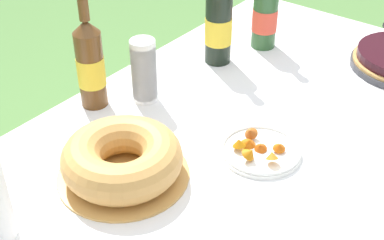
# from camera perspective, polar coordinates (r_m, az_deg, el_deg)

# --- Properties ---
(garden_table) EXTENTS (1.60, 1.01, 0.70)m
(garden_table) POSITION_cam_1_polar(r_m,az_deg,el_deg) (1.48, 6.85, -2.94)
(garden_table) COLOR brown
(garden_table) RESTS_ON ground_plane
(tablecloth) EXTENTS (1.61, 1.02, 0.10)m
(tablecloth) POSITION_cam_1_polar(r_m,az_deg,el_deg) (1.45, 6.99, -1.30)
(tablecloth) COLOR white
(tablecloth) RESTS_ON garden_table
(bundt_cake) EXTENTS (0.31, 0.31, 0.10)m
(bundt_cake) POSITION_cam_1_polar(r_m,az_deg,el_deg) (1.25, -7.46, -4.15)
(bundt_cake) COLOR tan
(bundt_cake) RESTS_ON tablecloth
(cup_stack) EXTENTS (0.07, 0.07, 0.19)m
(cup_stack) POSITION_cam_1_polar(r_m,az_deg,el_deg) (1.50, -5.15, 5.23)
(cup_stack) COLOR white
(cup_stack) RESTS_ON tablecloth
(cider_bottle_green) EXTENTS (0.08, 0.08, 0.32)m
(cider_bottle_green) POSITION_cam_1_polar(r_m,az_deg,el_deg) (1.81, 7.81, 11.19)
(cider_bottle_green) COLOR #2D562D
(cider_bottle_green) RESTS_ON tablecloth
(cider_bottle_amber) EXTENTS (0.08, 0.08, 0.34)m
(cider_bottle_amber) POSITION_cam_1_polar(r_m,az_deg,el_deg) (1.49, -10.80, 5.90)
(cider_bottle_amber) COLOR brown
(cider_bottle_amber) RESTS_ON tablecloth
(juice_bottle_red) EXTENTS (0.09, 0.09, 0.34)m
(juice_bottle_red) POSITION_cam_1_polar(r_m,az_deg,el_deg) (1.69, 2.85, 10.19)
(juice_bottle_red) COLOR black
(juice_bottle_red) RESTS_ON tablecloth
(snack_plate_left) EXTENTS (0.20, 0.20, 0.05)m
(snack_plate_left) POSITION_cam_1_polar(r_m,az_deg,el_deg) (1.34, 7.23, -3.15)
(snack_plate_left) COLOR white
(snack_plate_left) RESTS_ON tablecloth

